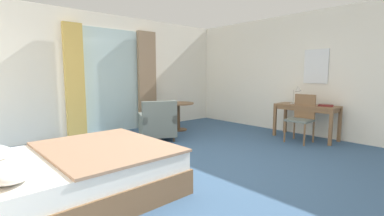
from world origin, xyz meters
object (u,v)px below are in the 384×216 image
object	(u,v)px
writing_desk	(306,109)
closed_book	(326,106)
desk_chair	(302,116)
round_cafe_table	(179,110)
armchair_by_window	(158,124)
bed	(72,174)
desk_lamp	(297,91)

from	to	relation	value
writing_desk	closed_book	size ratio (longest dim) A/B	4.68
desk_chair	round_cafe_table	size ratio (longest dim) A/B	1.30
closed_book	armchair_by_window	bearing A→B (deg)	119.27
bed	round_cafe_table	world-z (taller)	bed
writing_desk	desk_chair	world-z (taller)	desk_chair
writing_desk	closed_book	bearing A→B (deg)	-85.53
desk_lamp	round_cafe_table	world-z (taller)	desk_lamp
desk_lamp	closed_book	xyz separation A→B (m)	(0.05, -0.61, -0.27)
writing_desk	round_cafe_table	bearing A→B (deg)	120.69
bed	desk_chair	bearing A→B (deg)	-5.91
armchair_by_window	writing_desk	bearing A→B (deg)	-39.46
bed	desk_lamp	bearing A→B (deg)	-2.10
closed_book	writing_desk	bearing A→B (deg)	77.80
bed	desk_lamp	distance (m)	4.82
round_cafe_table	armchair_by_window	bearing A→B (deg)	-153.19
desk_lamp	desk_chair	bearing A→B (deg)	-137.54
writing_desk	desk_chair	bearing A→B (deg)	-168.68
writing_desk	armchair_by_window	size ratio (longest dim) A/B	1.30
desk_lamp	armchair_by_window	distance (m)	3.15
bed	armchair_by_window	xyz separation A→B (m)	(2.29, 1.65, 0.05)
bed	desk_chair	size ratio (longest dim) A/B	2.15
desk_lamp	round_cafe_table	distance (m)	2.81
writing_desk	closed_book	distance (m)	0.41
bed	desk_lamp	xyz separation A→B (m)	(4.76, -0.17, 0.74)
writing_desk	closed_book	xyz separation A→B (m)	(0.03, -0.39, 0.11)
desk_chair	desk_lamp	distance (m)	0.64
closed_book	round_cafe_table	bearing A→B (deg)	101.03
bed	closed_book	distance (m)	4.89
armchair_by_window	round_cafe_table	size ratio (longest dim) A/B	1.31
bed	desk_lamp	size ratio (longest dim) A/B	5.07
desk_lamp	closed_book	distance (m)	0.67
writing_desk	desk_lamp	bearing A→B (deg)	95.84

